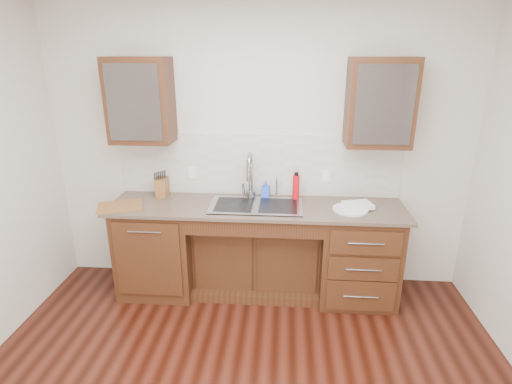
# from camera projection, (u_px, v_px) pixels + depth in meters

# --- Properties ---
(wall_back) EXTENTS (4.00, 0.10, 2.70)m
(wall_back) POSITION_uv_depth(u_px,v_px,m) (259.00, 149.00, 3.85)
(wall_back) COLOR beige
(wall_back) RESTS_ON ground
(base_cabinet_left) EXTENTS (0.70, 0.62, 0.88)m
(base_cabinet_left) POSITION_uv_depth(u_px,v_px,m) (159.00, 247.00, 3.88)
(base_cabinet_left) COLOR #593014
(base_cabinet_left) RESTS_ON ground
(base_cabinet_center) EXTENTS (1.20, 0.44, 0.70)m
(base_cabinet_center) POSITION_uv_depth(u_px,v_px,m) (257.00, 255.00, 3.93)
(base_cabinet_center) COLOR #593014
(base_cabinet_center) RESTS_ON ground
(base_cabinet_right) EXTENTS (0.70, 0.62, 0.88)m
(base_cabinet_right) POSITION_uv_depth(u_px,v_px,m) (357.00, 254.00, 3.75)
(base_cabinet_right) COLOR #593014
(base_cabinet_right) RESTS_ON ground
(countertop) EXTENTS (2.70, 0.65, 0.03)m
(countertop) POSITION_uv_depth(u_px,v_px,m) (256.00, 207.00, 3.65)
(countertop) COLOR #84705B
(countertop) RESTS_ON base_cabinet_left
(backsplash) EXTENTS (2.70, 0.02, 0.59)m
(backsplash) POSITION_uv_depth(u_px,v_px,m) (259.00, 165.00, 3.84)
(backsplash) COLOR beige
(backsplash) RESTS_ON wall_back
(sink) EXTENTS (0.84, 0.46, 0.19)m
(sink) POSITION_uv_depth(u_px,v_px,m) (256.00, 215.00, 3.66)
(sink) COLOR #9E9EA5
(sink) RESTS_ON countertop
(faucet) EXTENTS (0.04, 0.04, 0.40)m
(faucet) POSITION_uv_depth(u_px,v_px,m) (251.00, 177.00, 3.79)
(faucet) COLOR #999993
(faucet) RESTS_ON countertop
(filter_tap) EXTENTS (0.02, 0.02, 0.24)m
(filter_tap) POSITION_uv_depth(u_px,v_px,m) (277.00, 186.00, 3.80)
(filter_tap) COLOR #999993
(filter_tap) RESTS_ON countertop
(upper_cabinet_left) EXTENTS (0.55, 0.34, 0.75)m
(upper_cabinet_left) POSITION_uv_depth(u_px,v_px,m) (141.00, 101.00, 3.56)
(upper_cabinet_left) COLOR #593014
(upper_cabinet_left) RESTS_ON wall_back
(upper_cabinet_right) EXTENTS (0.55, 0.34, 0.75)m
(upper_cabinet_right) POSITION_uv_depth(u_px,v_px,m) (380.00, 103.00, 3.41)
(upper_cabinet_right) COLOR #593014
(upper_cabinet_right) RESTS_ON wall_back
(outlet_left) EXTENTS (0.08, 0.01, 0.12)m
(outlet_left) POSITION_uv_depth(u_px,v_px,m) (192.00, 173.00, 3.91)
(outlet_left) COLOR white
(outlet_left) RESTS_ON backsplash
(outlet_right) EXTENTS (0.08, 0.01, 0.12)m
(outlet_right) POSITION_uv_depth(u_px,v_px,m) (326.00, 176.00, 3.81)
(outlet_right) COLOR white
(outlet_right) RESTS_ON backsplash
(soap_bottle) EXTENTS (0.08, 0.08, 0.16)m
(soap_bottle) POSITION_uv_depth(u_px,v_px,m) (266.00, 189.00, 3.84)
(soap_bottle) COLOR blue
(soap_bottle) RESTS_ON countertop
(water_bottle) EXTENTS (0.07, 0.07, 0.24)m
(water_bottle) POSITION_uv_depth(u_px,v_px,m) (296.00, 188.00, 3.75)
(water_bottle) COLOR red
(water_bottle) RESTS_ON countertop
(plate) EXTENTS (0.39, 0.39, 0.02)m
(plate) POSITION_uv_depth(u_px,v_px,m) (350.00, 209.00, 3.53)
(plate) COLOR silver
(plate) RESTS_ON countertop
(dish_towel) EXTENTS (0.28, 0.24, 0.04)m
(dish_towel) POSITION_uv_depth(u_px,v_px,m) (358.00, 205.00, 3.56)
(dish_towel) COLOR white
(dish_towel) RESTS_ON plate
(knife_block) EXTENTS (0.11, 0.17, 0.18)m
(knife_block) POSITION_uv_depth(u_px,v_px,m) (162.00, 187.00, 3.87)
(knife_block) COLOR olive
(knife_block) RESTS_ON countertop
(cutting_board) EXTENTS (0.46, 0.39, 0.02)m
(cutting_board) POSITION_uv_depth(u_px,v_px,m) (120.00, 206.00, 3.61)
(cutting_board) COLOR brown
(cutting_board) RESTS_ON countertop
(cup_left_a) EXTENTS (0.17, 0.17, 0.11)m
(cup_left_a) POSITION_uv_depth(u_px,v_px,m) (132.00, 106.00, 3.58)
(cup_left_a) COLOR silver
(cup_left_a) RESTS_ON upper_cabinet_left
(cup_left_b) EXTENTS (0.14, 0.14, 0.10)m
(cup_left_b) POSITION_uv_depth(u_px,v_px,m) (151.00, 106.00, 3.57)
(cup_left_b) COLOR white
(cup_left_b) RESTS_ON upper_cabinet_left
(cup_right_a) EXTENTS (0.17, 0.17, 0.10)m
(cup_right_a) POSITION_uv_depth(u_px,v_px,m) (370.00, 109.00, 3.43)
(cup_right_a) COLOR white
(cup_right_a) RESTS_ON upper_cabinet_right
(cup_right_b) EXTENTS (0.11, 0.11, 0.09)m
(cup_right_b) POSITION_uv_depth(u_px,v_px,m) (396.00, 109.00, 3.42)
(cup_right_b) COLOR silver
(cup_right_b) RESTS_ON upper_cabinet_right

